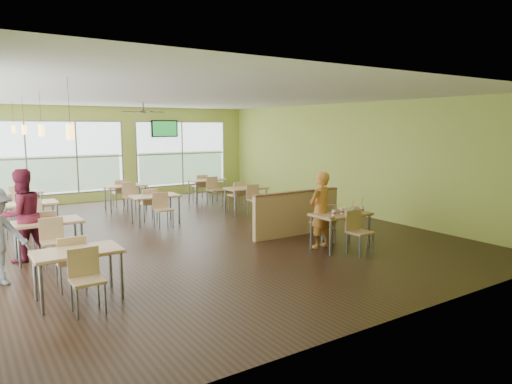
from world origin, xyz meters
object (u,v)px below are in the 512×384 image
(food_basket, at_px, (357,209))
(man_plaid, at_px, (320,210))
(half_wall_divider, at_px, (297,213))
(main_table, at_px, (341,219))

(food_basket, bearing_deg, man_plaid, 162.04)
(half_wall_divider, xyz_separation_m, man_plaid, (-0.30, -1.15, 0.28))
(main_table, bearing_deg, half_wall_divider, 90.00)
(half_wall_divider, bearing_deg, main_table, -90.00)
(main_table, relative_size, man_plaid, 0.95)
(man_plaid, bearing_deg, food_basket, 150.09)
(half_wall_divider, relative_size, man_plaid, 1.50)
(man_plaid, relative_size, food_basket, 5.88)
(half_wall_divider, height_order, food_basket, half_wall_divider)
(half_wall_divider, xyz_separation_m, food_basket, (0.51, -1.41, 0.26))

